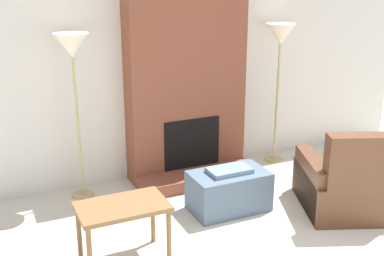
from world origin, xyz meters
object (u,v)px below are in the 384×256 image
Objects in this scene: ottoman at (229,190)px; armchair at (345,186)px; side_table at (123,213)px; floor_lamp_left at (72,53)px; floor_lamp_right at (280,40)px.

ottoman is 0.67× the size of armchair.
side_table is (-2.45, 0.06, 0.19)m from armchair.
side_table is 1.91m from floor_lamp_left.
armchair is 0.66× the size of floor_lamp_left.
floor_lamp_right is at bearing 0.00° from floor_lamp_left.
floor_lamp_right reaches higher than armchair.
floor_lamp_right is at bearing -73.68° from armchair.
armchair is at bearing -1.43° from side_table.
ottoman is 1.43m from side_table.
floor_lamp_right is (2.61, 1.50, 1.17)m from side_table.
side_table is at bearing -88.56° from floor_lamp_left.
side_table is at bearing -150.12° from floor_lamp_right.
floor_lamp_right reaches higher than ottoman.
floor_lamp_left reaches higher than ottoman.
floor_lamp_left is (-2.49, 1.56, 1.37)m from armchair.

